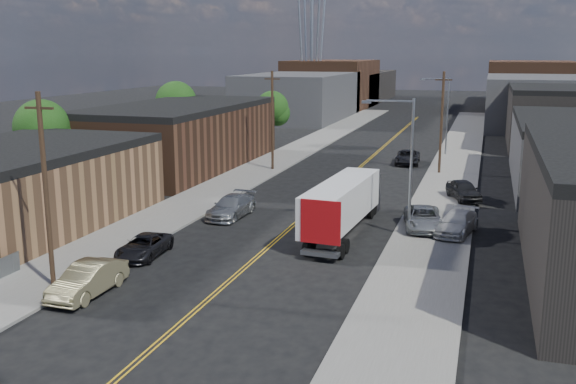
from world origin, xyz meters
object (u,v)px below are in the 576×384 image
Objects in this scene: car_right_lot_a at (423,218)px; car_right_lot_c at (464,190)px; car_left_c at (144,246)px; car_left_b at (88,280)px; car_left_d at (231,207)px; semi_truck at (346,201)px; car_right_lot_b at (457,223)px; car_ahead_truck at (408,157)px.

car_right_lot_a is 1.14× the size of car_right_lot_c.
car_left_c is 0.87× the size of car_right_lot_a.
car_left_b reaches higher than car_left_d.
semi_truck is at bearing 58.26° from car_left_b.
car_right_lot_c is (16.93, 26.74, 0.13)m from car_left_b.
car_left_c is at bearing -152.09° from car_right_lot_c.
car_right_lot_b is (7.21, 1.04, -1.20)m from semi_truck.
car_left_d is (-8.79, 1.16, -1.29)m from semi_truck.
car_right_lot_c is (7.21, 11.45, -1.14)m from semi_truck.
car_left_b is 22.41m from car_right_lot_a.
car_right_lot_c is (2.22, 9.83, 0.06)m from car_right_lot_a.
car_right_lot_b is at bearing -111.72° from car_right_lot_c.
semi_truck is 3.06× the size of car_right_lot_c.
car_left_b is 6.30m from car_left_c.
car_right_lot_c reaches higher than car_left_b.
car_left_d is 1.01× the size of car_ahead_truck.
car_right_lot_a is at bearing 177.68° from car_right_lot_b.
car_right_lot_a is 0.98× the size of car_ahead_truck.
car_left_d is 1.09× the size of car_right_lot_b.
car_right_lot_c reaches higher than car_left_c.
car_left_d is at bearing 176.21° from semi_truck.
car_left_d is at bearing -168.96° from car_right_lot_c.
car_right_lot_a reaches higher than car_ahead_truck.
car_ahead_truck is (10.90, 36.77, 0.10)m from car_left_c.
car_ahead_truck is at bearing 73.11° from car_left_d.
semi_truck reaches higher than car_right_lot_b.
car_right_lot_b is at bearing 25.97° from car_left_c.
semi_truck is 3.08× the size of car_left_c.
car_right_lot_a is 2.30m from car_right_lot_b.
car_right_lot_b is at bearing 44.66° from car_left_b.
car_left_c is (-10.19, -9.01, -1.44)m from semi_truck.
car_left_d is at bearing -168.05° from car_right_lot_b.
car_left_c is 10.27m from car_left_d.
car_left_b is at bearing -118.70° from semi_truck.
car_left_b reaches higher than car_ahead_truck.
car_ahead_truck is (10.43, 43.05, -0.07)m from car_left_b.
car_left_b is (-9.72, -15.29, -1.27)m from semi_truck.
car_ahead_truck is at bearing 92.27° from semi_truck.
car_left_d is 19.03m from car_right_lot_c.
semi_truck reaches higher than car_left_b.
car_right_lot_b is 27.50m from car_ahead_truck.
car_right_lot_b is at bearing 11.97° from semi_truck.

